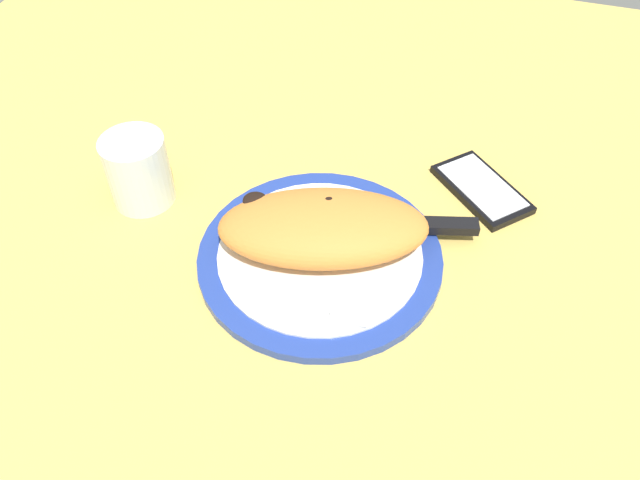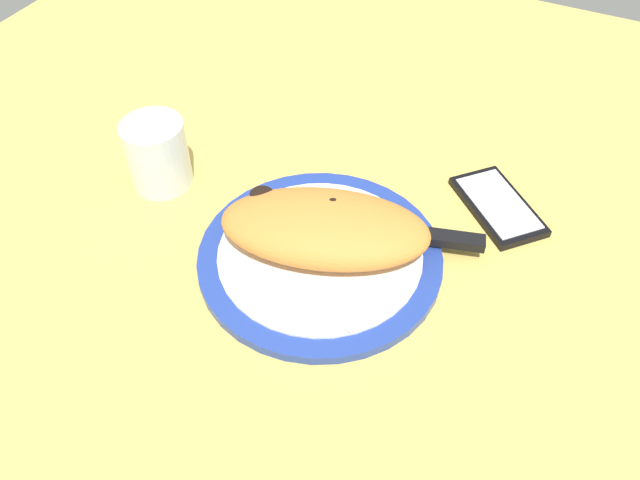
% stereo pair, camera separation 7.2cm
% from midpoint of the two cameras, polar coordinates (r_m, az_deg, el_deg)
% --- Properties ---
extents(ground_plane, '(1.50, 1.50, 0.03)m').
position_cam_midpoint_polar(ground_plane, '(0.76, -2.72, -2.74)').
color(ground_plane, '#DBB756').
extents(plate, '(0.28, 0.28, 0.02)m').
position_cam_midpoint_polar(plate, '(0.74, -2.78, -1.63)').
color(plate, '#233D99').
rests_on(plate, ground_plane).
extents(calzone, '(0.26, 0.19, 0.06)m').
position_cam_midpoint_polar(calzone, '(0.72, -2.54, 0.98)').
color(calzone, orange).
rests_on(calzone, plate).
extents(fork, '(0.15, 0.02, 0.00)m').
position_cam_midpoint_polar(fork, '(0.68, -3.62, -6.05)').
color(fork, silver).
rests_on(fork, plate).
extents(knife, '(0.23, 0.08, 0.01)m').
position_cam_midpoint_polar(knife, '(0.76, 5.21, 1.16)').
color(knife, silver).
rests_on(knife, plate).
extents(smartphone, '(0.14, 0.14, 0.01)m').
position_cam_midpoint_polar(smartphone, '(0.84, 11.85, 4.36)').
color(smartphone, black).
rests_on(smartphone, ground_plane).
extents(water_glass, '(0.08, 0.08, 0.09)m').
position_cam_midpoint_polar(water_glass, '(0.83, -18.22, 5.46)').
color(water_glass, silver).
rests_on(water_glass, ground_plane).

